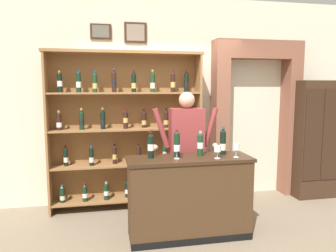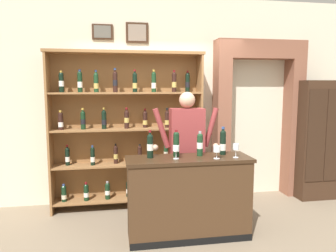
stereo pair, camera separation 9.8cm
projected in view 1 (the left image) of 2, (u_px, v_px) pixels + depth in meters
The scene contains 14 objects.
ground_plane at pixel (175, 238), 3.83m from camera, with size 14.00×14.00×0.02m, color #7A6B56.
back_wall at pixel (156, 100), 5.05m from camera, with size 12.00×0.19×3.16m.
wine_shelf at pixel (126, 127), 4.66m from camera, with size 2.23×0.35×2.29m.
archway_doorway at pixel (253, 111), 5.25m from camera, with size 1.45×0.45×2.52m.
side_cabinet at pixel (314, 139), 5.19m from camera, with size 0.66×0.41×1.89m.
tasting_counter at pixel (189, 197), 3.80m from camera, with size 1.47×0.50×0.97m.
shopkeeper at pixel (186, 141), 4.22m from camera, with size 0.90×0.22×1.73m.
tasting_bottle_grappa at pixel (151, 145), 3.70m from camera, with size 0.07×0.07×0.33m.
tasting_bottle_brunello at pixel (177, 144), 3.79m from camera, with size 0.07×0.07×0.32m.
tasting_bottle_riserva at pixel (200, 144), 3.82m from camera, with size 0.07×0.07×0.30m.
tasting_bottle_prosecco at pixel (223, 142), 3.90m from camera, with size 0.08×0.08×0.34m.
wine_glass_center at pixel (236, 147), 3.73m from camera, with size 0.07×0.07×0.17m.
wine_glass_spare at pixel (217, 150), 3.67m from camera, with size 0.08×0.08×0.15m.
wine_glass_left at pixel (177, 149), 3.66m from camera, with size 0.08×0.08×0.15m.
Camera 1 is at (-0.80, -3.55, 1.80)m, focal length 34.09 mm.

